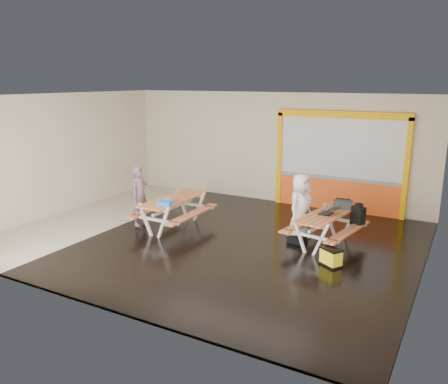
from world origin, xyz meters
The scene contains 14 objects.
room centered at (0.00, 0.00, 1.75)m, with size 10.02×8.02×3.52m.
deck centered at (1.25, 0.00, 0.03)m, with size 7.50×7.98×0.05m, color black.
kiosk centered at (2.20, 3.93, 1.44)m, with size 3.88×0.16×3.00m.
picnic_table_left centered at (-1.11, 0.16, 0.65)m, with size 1.48×2.15×0.86m.
picnic_table_right centered at (2.76, 0.89, 0.62)m, with size 1.68×2.22×0.81m.
person_left centered at (-1.96, -0.15, 0.89)m, with size 0.58×0.38×1.60m, color #735165.
person_right centered at (2.08, 1.00, 0.85)m, with size 0.81×0.53×1.66m, color white.
laptop_left centered at (-1.05, -0.17, 0.91)m, with size 0.44×0.41×0.18m.
laptop_right centered at (2.82, 0.88, 0.87)m, with size 0.45×0.41×0.18m.
blue_pouch centered at (-0.91, -0.48, 0.90)m, with size 0.32×0.23×0.10m, color blue.
toolbox centered at (2.98, 1.52, 0.91)m, with size 0.47×0.29×0.26m.
backpack centered at (3.37, 1.46, 0.73)m, with size 0.37×0.33×0.53m.
dark_case centered at (2.14, 0.68, 0.12)m, with size 0.39×0.30×0.15m, color black.
fluke_bag centered at (3.25, -0.30, 0.24)m, with size 0.53×0.48×0.39m.
Camera 1 is at (5.62, -9.19, 3.88)m, focal length 36.30 mm.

